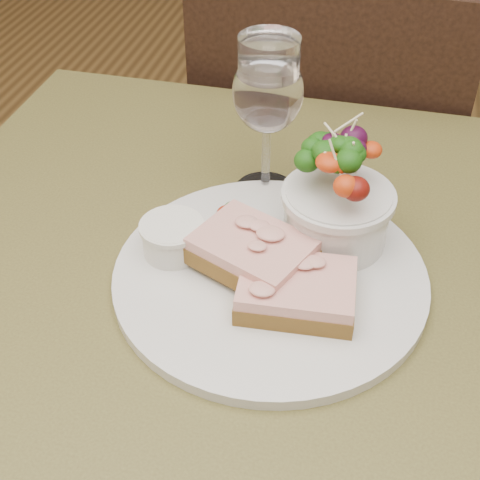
% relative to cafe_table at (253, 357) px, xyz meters
% --- Properties ---
extents(cafe_table, '(0.80, 0.80, 0.75)m').
position_rel_cafe_table_xyz_m(cafe_table, '(0.00, 0.00, 0.00)').
color(cafe_table, '#47411E').
rests_on(cafe_table, ground).
extents(chair_far, '(0.44, 0.44, 0.90)m').
position_rel_cafe_table_xyz_m(chair_far, '(0.02, 0.61, -0.36)').
color(chair_far, black).
rests_on(chair_far, ground).
extents(dinner_plate, '(0.31, 0.31, 0.01)m').
position_rel_cafe_table_xyz_m(dinner_plate, '(0.01, 0.02, 0.11)').
color(dinner_plate, silver).
rests_on(dinner_plate, cafe_table).
extents(sandwich_front, '(0.11, 0.09, 0.03)m').
position_rel_cafe_table_xyz_m(sandwich_front, '(0.04, -0.02, 0.13)').
color(sandwich_front, '#4A3113').
rests_on(sandwich_front, dinner_plate).
extents(sandwich_back, '(0.13, 0.12, 0.03)m').
position_rel_cafe_table_xyz_m(sandwich_back, '(-0.01, 0.02, 0.14)').
color(sandwich_back, '#4A3113').
rests_on(sandwich_back, dinner_plate).
extents(ramekin, '(0.06, 0.06, 0.04)m').
position_rel_cafe_table_xyz_m(ramekin, '(-0.09, 0.02, 0.13)').
color(ramekin, silver).
rests_on(ramekin, dinner_plate).
extents(salad_bowl, '(0.11, 0.11, 0.13)m').
position_rel_cafe_table_xyz_m(salad_bowl, '(0.07, 0.08, 0.17)').
color(salad_bowl, silver).
rests_on(salad_bowl, dinner_plate).
extents(garnish, '(0.05, 0.04, 0.02)m').
position_rel_cafe_table_xyz_m(garnish, '(-0.04, 0.09, 0.12)').
color(garnish, '#0C3309').
rests_on(garnish, dinner_plate).
extents(wine_glass, '(0.08, 0.08, 0.18)m').
position_rel_cafe_table_xyz_m(wine_glass, '(-0.02, 0.16, 0.22)').
color(wine_glass, white).
rests_on(wine_glass, cafe_table).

